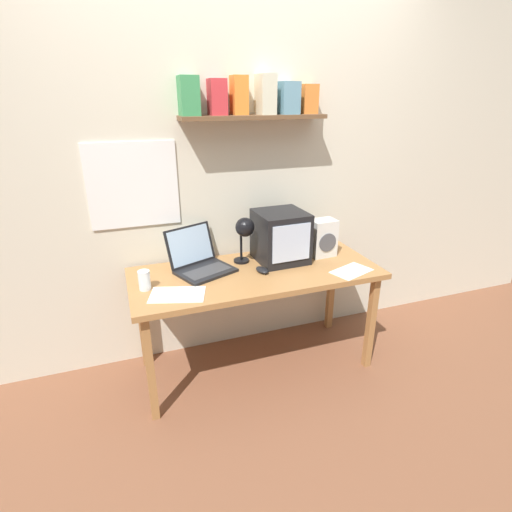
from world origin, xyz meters
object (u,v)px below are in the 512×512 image
laptop (199,260)px  computer_mouse (262,270)px  open_notebook (177,295)px  corner_desk (256,280)px  desk_lamp (245,231)px  space_heater (323,238)px  crt_monitor (281,236)px  juice_glass (144,281)px  loose_paper_near_laptop (351,271)px

laptop → computer_mouse: (0.35, -0.18, -0.05)m
open_notebook → corner_desk: bearing=16.9°
desk_lamp → space_heater: size_ratio=1.27×
space_heater → desk_lamp: bearing=175.6°
crt_monitor → laptop: (-0.54, 0.03, -0.10)m
computer_mouse → open_notebook: computer_mouse is taller
corner_desk → space_heater: 0.55m
corner_desk → computer_mouse: 0.09m
corner_desk → juice_glass: 0.68m
juice_glass → open_notebook: size_ratio=0.33×
corner_desk → juice_glass: bearing=-177.7°
juice_glass → corner_desk: bearing=2.3°
desk_lamp → open_notebook: bearing=-154.3°
corner_desk → crt_monitor: bearing=28.5°
corner_desk → desk_lamp: size_ratio=4.83×
space_heater → juice_glass: bearing=-177.2°
desk_lamp → loose_paper_near_laptop: desk_lamp is taller
laptop → open_notebook: 0.36m
juice_glass → computer_mouse: (0.70, -0.01, -0.03)m
corner_desk → space_heater: (0.51, 0.10, 0.19)m
space_heater → open_notebook: space_heater is taller
computer_mouse → space_heater: bearing=15.1°
corner_desk → crt_monitor: size_ratio=4.66×
laptop → juice_glass: 0.39m
corner_desk → desk_lamp: desk_lamp is taller
space_heater → computer_mouse: bearing=-168.1°
corner_desk → crt_monitor: (0.21, 0.11, 0.23)m
juice_glass → computer_mouse: 0.70m
computer_mouse → laptop: bearing=153.4°
desk_lamp → juice_glass: (-0.64, -0.13, -0.18)m
corner_desk → laptop: bearing=156.5°
corner_desk → juice_glass: size_ratio=13.66×
corner_desk → juice_glass: (-0.67, -0.03, 0.12)m
corner_desk → open_notebook: open_notebook is taller
desk_lamp → crt_monitor: bearing=-1.6°
desk_lamp → space_heater: desk_lamp is taller
corner_desk → space_heater: size_ratio=6.14×
juice_glass → space_heater: bearing=5.9°
laptop → open_notebook: (-0.19, -0.30, -0.06)m
space_heater → computer_mouse: size_ratio=2.15×
loose_paper_near_laptop → open_notebook: same height
laptop → computer_mouse: 0.40m
computer_mouse → corner_desk: bearing=127.9°
laptop → desk_lamp: (0.29, -0.04, 0.17)m
juice_glass → space_heater: (1.18, 0.12, 0.07)m
desk_lamp → corner_desk: bearing=-74.0°
desk_lamp → juice_glass: 0.68m
desk_lamp → loose_paper_near_laptop: bearing=-31.2°
crt_monitor → space_heater: bearing=-5.6°
space_heater → computer_mouse: (-0.48, -0.13, -0.11)m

